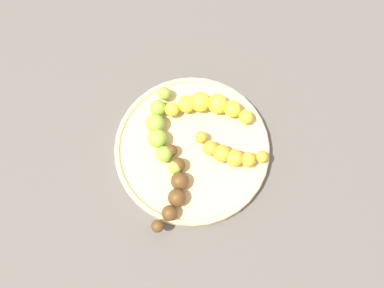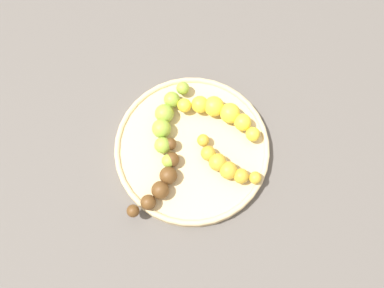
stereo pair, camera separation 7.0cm
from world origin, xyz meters
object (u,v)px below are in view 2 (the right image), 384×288
(banana_yellow, at_px, (221,113))
(banana_spotted, at_px, (225,164))
(banana_overripe, at_px, (161,181))
(fruit_bowl, at_px, (192,149))
(banana_green, at_px, (166,122))

(banana_yellow, bearing_deg, banana_spotted, -153.31)
(banana_yellow, bearing_deg, banana_overripe, 164.18)
(banana_overripe, height_order, banana_yellow, banana_yellow)
(fruit_bowl, xyz_separation_m, banana_spotted, (-0.06, 0.00, 0.02))
(banana_green, bearing_deg, fruit_bowl, 146.83)
(banana_overripe, bearing_deg, banana_yellow, 76.92)
(banana_spotted, xyz_separation_m, banana_yellow, (0.05, -0.08, 0.00))
(fruit_bowl, relative_size, banana_yellow, 1.76)
(banana_overripe, xyz_separation_m, banana_green, (0.04, -0.09, 0.00))
(banana_overripe, xyz_separation_m, banana_yellow, (-0.03, -0.15, 0.00))
(fruit_bowl, height_order, banana_spotted, banana_spotted)
(banana_green, bearing_deg, banana_spotted, 152.34)
(fruit_bowl, bearing_deg, banana_yellow, -102.84)
(fruit_bowl, relative_size, banana_green, 1.78)
(fruit_bowl, height_order, banana_green, banana_green)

